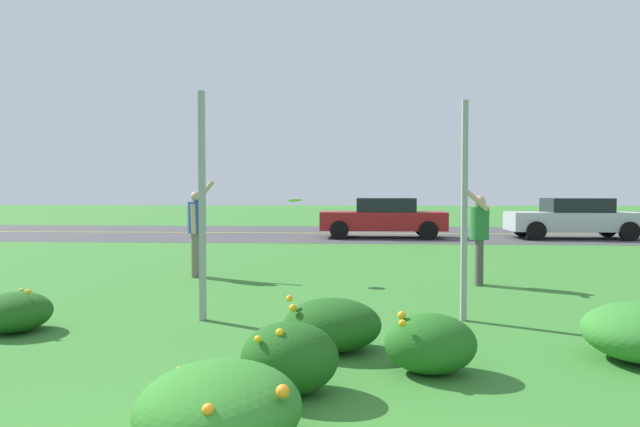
{
  "coord_description": "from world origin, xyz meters",
  "views": [
    {
      "loc": [
        1.09,
        -1.96,
        1.67
      ],
      "look_at": [
        0.34,
        8.94,
        1.27
      ],
      "focal_mm": 33.06,
      "sensor_mm": 36.0,
      "label": 1
    }
  ],
  "objects": [
    {
      "name": "daylily_clump_mid_center",
      "position": [
        -3.02,
        4.74,
        0.24
      ],
      "size": [
        0.84,
        0.88,
        0.53
      ],
      "color": "#1E5619",
      "rests_on": "ground"
    },
    {
      "name": "ground_plane",
      "position": [
        0.0,
        10.85,
        0.0
      ],
      "size": [
        120.0,
        120.0,
        0.0
      ],
      "primitive_type": "plane",
      "color": "#387A2D"
    },
    {
      "name": "daylily_clump_front_center",
      "position": [
        0.51,
        2.82,
        0.3
      ],
      "size": [
        0.81,
        0.75,
        0.59
      ],
      "color": "#1E5619",
      "rests_on": "ground"
    },
    {
      "name": "person_thrower_blue_shirt",
      "position": [
        -2.11,
        9.35,
        1.02
      ],
      "size": [
        0.5,
        0.51,
        1.9
      ],
      "color": "#2D4C9E",
      "rests_on": "ground"
    },
    {
      "name": "person_catcher_green_shirt",
      "position": [
        3.21,
        8.7,
        0.96
      ],
      "size": [
        0.51,
        0.51,
        1.76
      ],
      "color": "#287038",
      "rests_on": "ground"
    },
    {
      "name": "car_red_center_right",
      "position": [
        1.93,
        19.56,
        0.74
      ],
      "size": [
        4.5,
        2.0,
        1.45
      ],
      "color": "maroon",
      "rests_on": "ground"
    },
    {
      "name": "daylily_clump_front_left",
      "position": [
        0.8,
        4.16,
        0.28
      ],
      "size": [
        1.04,
        0.9,
        0.6
      ],
      "color": "#1E5619",
      "rests_on": "ground"
    },
    {
      "name": "daylily_clump_front_right",
      "position": [
        0.19,
        1.71,
        0.28
      ],
      "size": [
        1.07,
        1.18,
        0.56
      ],
      "color": "#2D7526",
      "rests_on": "ground"
    },
    {
      "name": "sign_post_near_path",
      "position": [
        -0.95,
        5.52,
        1.48
      ],
      "size": [
        0.07,
        0.1,
        2.96
      ],
      "color": "#93969B",
      "rests_on": "ground"
    },
    {
      "name": "sign_post_by_roadside",
      "position": [
        2.43,
        5.72,
        1.42
      ],
      "size": [
        0.07,
        0.1,
        2.84
      ],
      "color": "#93969B",
      "rests_on": "ground"
    },
    {
      "name": "frisbee_lime",
      "position": [
        -0.15,
        9.08,
        1.51
      ],
      "size": [
        0.27,
        0.27,
        0.07
      ],
      "color": "#8CD133"
    },
    {
      "name": "highway_strip",
      "position": [
        0.0,
        21.71,
        0.0
      ],
      "size": [
        120.0,
        9.53,
        0.01
      ],
      "primitive_type": "cube",
      "color": "#424244",
      "rests_on": "ground"
    },
    {
      "name": "car_silver_center_left",
      "position": [
        8.69,
        19.56,
        0.74
      ],
      "size": [
        4.5,
        2.0,
        1.45
      ],
      "color": "#B7BABF",
      "rests_on": "ground"
    },
    {
      "name": "highway_center_stripe",
      "position": [
        0.0,
        21.71,
        0.01
      ],
      "size": [
        120.0,
        0.16,
        0.0
      ],
      "primitive_type": "cube",
      "color": "yellow",
      "rests_on": "ground"
    },
    {
      "name": "daylily_clump_mid_right",
      "position": [
        1.74,
        3.46,
        0.28
      ],
      "size": [
        0.84,
        0.72,
        0.58
      ],
      "color": "#23661E",
      "rests_on": "ground"
    }
  ]
}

